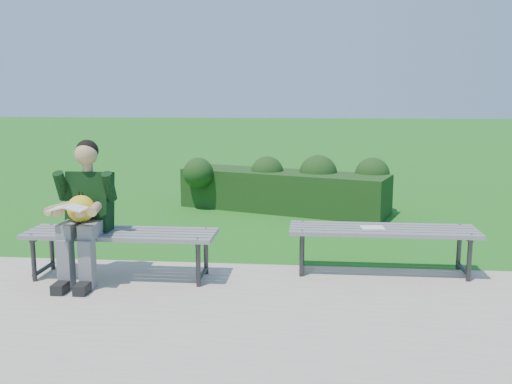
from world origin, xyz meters
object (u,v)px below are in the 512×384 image
(hedge, at_px, (287,186))
(bench_left, at_px, (121,237))
(seated_boy, at_px, (85,208))
(paper_sheet, at_px, (372,227))
(bench_right, at_px, (383,233))

(hedge, xyz_separation_m, bench_left, (-1.43, -3.49, 0.04))
(seated_boy, distance_m, paper_sheet, 2.74)
(hedge, height_order, paper_sheet, hedge)
(hedge, xyz_separation_m, bench_right, (1.06, -3.09, 0.04))
(seated_boy, xyz_separation_m, paper_sheet, (2.69, 0.49, -0.24))
(bench_right, relative_size, paper_sheet, 7.60)
(bench_right, xyz_separation_m, paper_sheet, (-0.10, -0.00, 0.06))
(seated_boy, bearing_deg, bench_right, 9.95)
(hedge, distance_m, seated_boy, 3.99)
(bench_right, bearing_deg, hedge, 108.97)
(seated_boy, height_order, paper_sheet, seated_boy)
(hedge, height_order, bench_left, hedge)
(bench_left, relative_size, bench_right, 1.00)
(bench_right, distance_m, seated_boy, 2.85)
(bench_right, xyz_separation_m, seated_boy, (-2.79, -0.49, 0.30))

